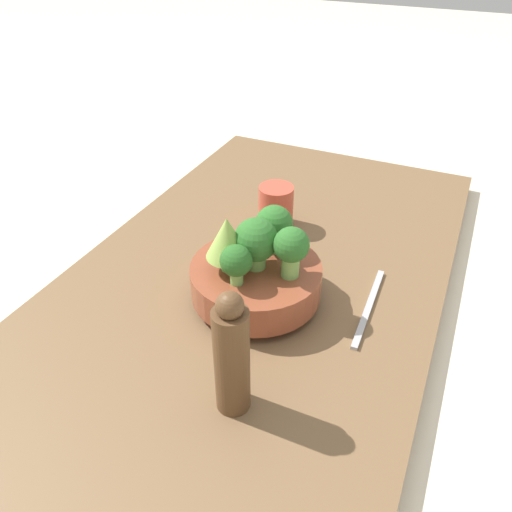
{
  "coord_description": "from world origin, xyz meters",
  "views": [
    {
      "loc": [
        -0.58,
        -0.28,
        0.56
      ],
      "look_at": [
        -0.02,
        -0.03,
        0.12
      ],
      "focal_mm": 35.0,
      "sensor_mm": 36.0,
      "label": 1
    }
  ],
  "objects_px": {
    "pepper_mill": "(232,356)",
    "bowl": "(256,281)",
    "cup": "(276,206)",
    "fork": "(369,307)"
  },
  "relations": [
    {
      "from": "cup",
      "to": "fork",
      "type": "xyz_separation_m",
      "value": [
        -0.17,
        -0.23,
        -0.04
      ]
    },
    {
      "from": "pepper_mill",
      "to": "fork",
      "type": "distance_m",
      "value": 0.29
    },
    {
      "from": "pepper_mill",
      "to": "bowl",
      "type": "bearing_deg",
      "value": 16.43
    },
    {
      "from": "bowl",
      "to": "pepper_mill",
      "type": "height_order",
      "value": "pepper_mill"
    },
    {
      "from": "cup",
      "to": "pepper_mill",
      "type": "relative_size",
      "value": 0.46
    },
    {
      "from": "bowl",
      "to": "cup",
      "type": "distance_m",
      "value": 0.23
    },
    {
      "from": "pepper_mill",
      "to": "fork",
      "type": "xyz_separation_m",
      "value": [
        0.25,
        -0.11,
        -0.08
      ]
    },
    {
      "from": "fork",
      "to": "cup",
      "type": "bearing_deg",
      "value": 53.75
    },
    {
      "from": "cup",
      "to": "fork",
      "type": "relative_size",
      "value": 0.43
    },
    {
      "from": "bowl",
      "to": "fork",
      "type": "relative_size",
      "value": 1.05
    }
  ]
}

